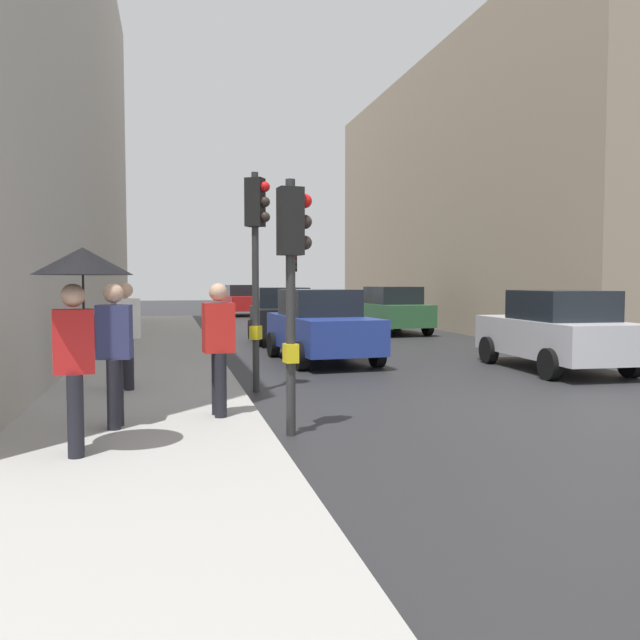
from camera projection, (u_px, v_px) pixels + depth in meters
ground_plane at (574, 412)px, 9.68m from camera, size 120.00×120.00×0.00m
sidewalk_kerb at (151, 367)px, 14.08m from camera, size 3.16×40.00×0.16m
building_facade_right at (545, 198)px, 29.14m from camera, size 12.00×24.28×11.40m
traffic_light_near_right at (256, 241)px, 11.29m from camera, size 0.44×0.38×3.85m
traffic_light_near_left at (292, 260)px, 8.07m from camera, size 0.44×0.27×3.22m
traffic_light_far_median at (294, 274)px, 27.89m from camera, size 0.25×0.43×3.32m
car_dark_suv at (282, 315)px, 20.95m from camera, size 2.19×4.29×1.76m
car_silver_hatchback at (556, 331)px, 14.16m from camera, size 2.14×4.26×1.76m
car_green_estate at (391, 310)px, 24.35m from camera, size 2.25×4.32×1.76m
car_blue_van at (321, 326)px, 15.72m from camera, size 2.24×4.31×1.76m
car_red_sedan at (242, 300)px, 37.12m from camera, size 2.20×4.29×1.76m
pedestrian_with_umbrella at (80, 292)px, 6.60m from camera, size 1.00×1.00×2.14m
pedestrian_with_black_backpack at (124, 329)px, 10.66m from camera, size 0.66×0.48×1.77m
pedestrian_with_grey_backpack at (111, 346)px, 7.86m from camera, size 0.63×0.37×1.77m
pedestrian_in_red_jacket at (219, 343)px, 8.57m from camera, size 0.43×0.36×1.77m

